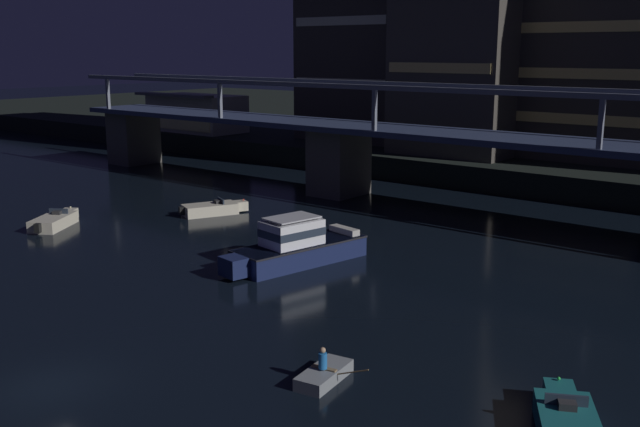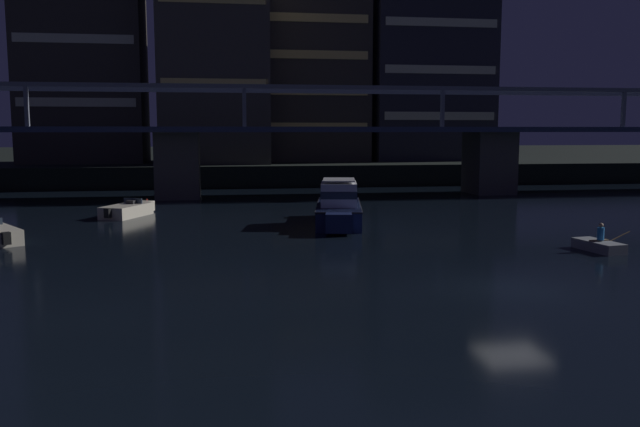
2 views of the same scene
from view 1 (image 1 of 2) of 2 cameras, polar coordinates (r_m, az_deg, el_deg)
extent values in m
plane|color=black|center=(28.69, -20.40, -12.66)|extent=(400.00, 400.00, 0.00)
cube|color=#4C4944|center=(80.73, -14.39, 5.80)|extent=(3.60, 4.40, 5.55)
cube|color=#4C4944|center=(60.93, 1.49, 4.07)|extent=(3.60, 4.40, 5.55)
cube|color=#2D3856|center=(53.30, 13.47, 5.74)|extent=(89.21, 6.40, 0.45)
cube|color=slate|center=(50.42, 12.21, 9.33)|extent=(89.21, 0.36, 0.36)
cube|color=slate|center=(55.64, 14.97, 9.48)|extent=(89.21, 0.36, 0.36)
cube|color=slate|center=(78.64, -16.30, 9.05)|extent=(0.30, 0.30, 3.20)
cube|color=slate|center=(65.70, -7.85, 8.81)|extent=(0.30, 0.30, 3.20)
cube|color=slate|center=(54.79, 4.29, 8.15)|extent=(0.30, 0.30, 3.20)
cube|color=slate|center=(47.35, 21.17, 6.63)|extent=(0.30, 0.30, 3.20)
cube|color=beige|center=(77.90, 1.49, 10.20)|extent=(11.75, 0.10, 0.90)
cube|color=beige|center=(77.89, 1.52, 14.86)|extent=(11.75, 0.10, 0.90)
cube|color=#F2D172|center=(67.20, 9.21, 11.20)|extent=(10.36, 0.10, 0.90)
cube|color=#38332D|center=(71.15, 20.45, 11.90)|extent=(13.74, 8.64, 19.38)
cube|color=#F2D172|center=(67.29, 18.85, 7.05)|extent=(12.64, 0.10, 0.90)
cube|color=#F2D172|center=(67.06, 19.09, 10.34)|extent=(12.64, 0.10, 0.90)
cube|color=#F2D172|center=(67.06, 19.33, 13.64)|extent=(12.64, 0.10, 0.90)
cube|color=#B2AD9E|center=(90.72, -9.64, 7.76)|extent=(12.00, 6.00, 4.40)
cube|color=#EAD88C|center=(88.78, -11.11, 7.32)|extent=(11.20, 0.10, 2.64)
cube|color=#4C4C51|center=(88.22, -11.47, 9.09)|extent=(12.40, 1.60, 0.30)
cube|color=#19234C|center=(41.55, -1.55, -3.10)|extent=(4.00, 8.34, 1.20)
cube|color=#19234C|center=(38.94, -6.77, -4.15)|extent=(1.60, 1.34, 1.04)
cube|color=black|center=(41.40, -1.56, -2.37)|extent=(4.09, 8.43, 0.10)
cube|color=white|center=(40.85, -2.22, -1.49)|extent=(2.64, 3.53, 1.40)
cube|color=#283342|center=(40.84, -2.22, -1.43)|extent=(2.69, 3.57, 0.44)
cube|color=silver|center=(40.65, -2.23, -0.33)|extent=(2.38, 3.17, 0.08)
cube|color=#B7B2A8|center=(43.49, 1.92, -1.32)|extent=(2.15, 0.96, 0.36)
cube|color=beige|center=(54.38, -8.62, 0.33)|extent=(3.25, 4.30, 0.80)
cube|color=beige|center=(55.14, -6.25, 0.62)|extent=(1.27, 1.23, 0.70)
cube|color=#283342|center=(54.52, -7.79, 1.01)|extent=(1.27, 0.65, 0.36)
cube|color=#262628|center=(54.45, -8.04, 0.93)|extent=(0.67, 0.59, 0.24)
cube|color=black|center=(53.75, -10.80, 0.21)|extent=(0.48, 0.48, 0.60)
sphere|color=red|center=(55.13, -6.02, 1.08)|extent=(0.12, 0.12, 0.12)
cube|color=beige|center=(53.04, -20.17, -0.63)|extent=(3.60, 4.27, 0.80)
cube|color=beige|center=(55.13, -19.06, -0.01)|extent=(1.32, 1.29, 0.70)
cube|color=#283342|center=(53.66, -19.81, 0.18)|extent=(1.20, 0.80, 0.36)
cube|color=#262628|center=(53.45, -19.93, 0.06)|extent=(0.69, 0.64, 0.24)
cube|color=black|center=(51.17, -21.26, -1.07)|extent=(0.50, 0.50, 0.60)
sphere|color=beige|center=(55.26, -18.98, 0.48)|extent=(0.12, 0.12, 0.12)
cube|color=#196066|center=(26.84, 18.22, -13.24)|extent=(1.30, 1.26, 0.70)
cube|color=#283342|center=(25.22, 18.76, -13.68)|extent=(1.24, 0.73, 0.36)
cube|color=#262628|center=(25.03, 18.82, -14.06)|extent=(0.68, 0.62, 0.24)
sphere|color=#33D84C|center=(26.88, 18.22, -12.19)|extent=(0.12, 0.12, 0.12)
cube|color=gray|center=(27.35, 0.32, -12.54)|extent=(1.50, 2.74, 0.48)
cube|color=#7F6647|center=(27.24, 0.32, -12.03)|extent=(1.01, 0.35, 0.06)
cylinder|color=#1E66B2|center=(27.02, 0.22, -11.47)|extent=(0.32, 0.32, 0.60)
sphere|color=tan|center=(26.86, 0.22, -10.67)|extent=(0.22, 0.22, 0.22)
cylinder|color=olive|center=(26.75, 2.33, -12.35)|extent=(1.51, 0.29, 0.59)
camera|label=2|loc=(35.16, -65.15, -4.92)|focal=37.16mm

